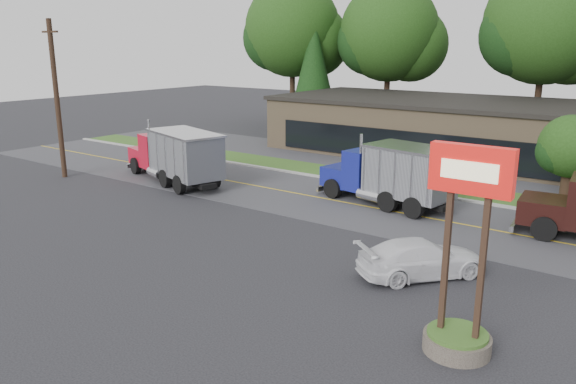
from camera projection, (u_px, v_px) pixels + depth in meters
name	position (u px, v px, depth m)	size (l,w,h in m)	color
ground	(236.00, 249.00, 23.93)	(140.00, 140.00, 0.00)	#35353A
road	(344.00, 202.00, 30.97)	(60.00, 8.00, 0.02)	#505055
center_line	(344.00, 202.00, 30.97)	(60.00, 0.12, 0.01)	gold
curb	(379.00, 187.00, 34.25)	(60.00, 0.30, 0.12)	#9E9E99
grass_verge	(392.00, 182.00, 35.65)	(60.00, 3.40, 0.03)	#2E5A1E
far_parking	(423.00, 168.00, 39.56)	(60.00, 7.00, 0.02)	#505055
strip_mall	(481.00, 132.00, 42.60)	(32.00, 12.00, 4.00)	#887053
utility_pole	(57.00, 99.00, 35.61)	(1.60, 0.32, 10.00)	#382619
bilo_sign	(462.00, 285.00, 15.49)	(2.20, 1.90, 5.95)	#6B6054
tree_far_a	(294.00, 34.00, 57.90)	(10.41, 9.80, 14.86)	#382619
tree_far_b	(391.00, 37.00, 53.86)	(10.02, 9.43, 14.29)	#382619
tree_far_c	(548.00, 29.00, 45.76)	(10.59, 9.97, 15.11)	#382619
evergreen_left	(314.00, 69.00, 54.92)	(4.90, 4.90, 11.13)	#382619
tree_verge	(572.00, 150.00, 29.16)	(3.48, 3.28, 4.97)	#382619
dump_truck_red	(176.00, 154.00, 34.91)	(9.44, 5.04, 3.36)	black
dump_truck_blue	(393.00, 173.00, 29.92)	(7.85, 3.82, 3.36)	black
rally_car	(421.00, 258.00, 21.02)	(1.99, 4.89, 1.42)	white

